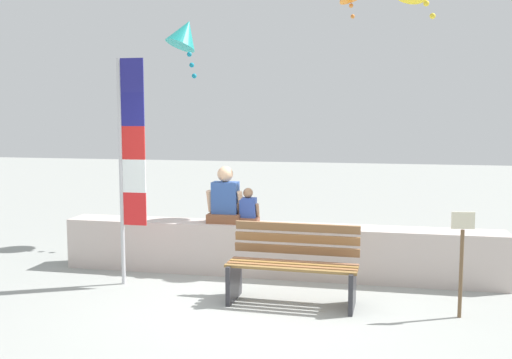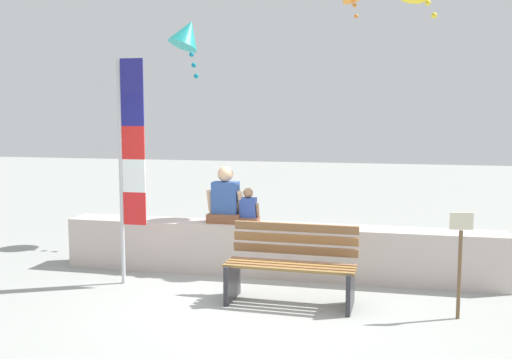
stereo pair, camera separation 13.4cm
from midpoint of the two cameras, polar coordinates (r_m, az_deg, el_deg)
ground_plane at (r=6.78m, az=0.51°, el=-12.13°), size 40.00×40.00×0.00m
seawall_ledge at (r=7.87m, az=2.47°, el=-6.91°), size 5.87×0.49×0.69m
park_bench at (r=6.75m, az=4.05°, el=-8.60°), size 1.50×0.66×0.88m
person_adult at (r=7.94m, az=-2.52°, el=-2.05°), size 0.50×0.37×0.77m
person_child at (r=7.88m, az=-0.28°, el=-2.94°), size 0.31×0.23×0.48m
flag_banner at (r=7.42m, az=-11.93°, el=2.31°), size 0.35×0.05×2.84m
kite_teal at (r=9.99m, az=-6.38°, el=14.00°), size 0.83×0.81×1.06m
sign_post at (r=6.52m, az=19.94°, el=-7.02°), size 0.24×0.06×1.14m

